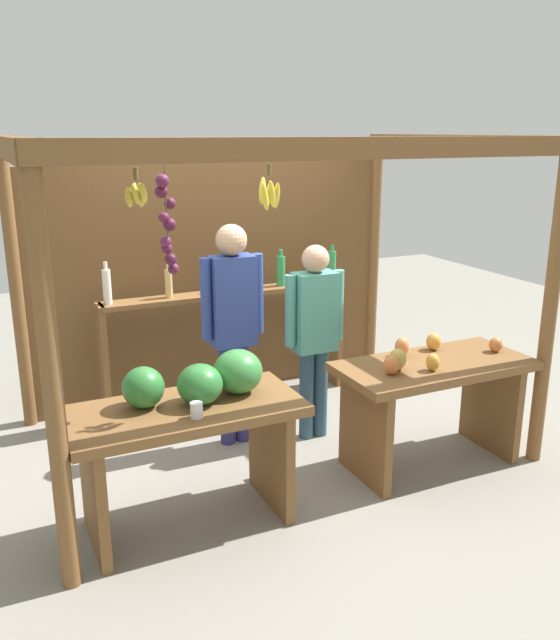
% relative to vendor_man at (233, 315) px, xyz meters
% --- Properties ---
extents(ground_plane, '(12.00, 12.00, 0.00)m').
position_rel_vendor_man_xyz_m(ground_plane, '(0.23, -0.09, -1.01)').
color(ground_plane, gray).
rests_on(ground_plane, ground).
extents(market_stall, '(3.37, 2.30, 2.27)m').
position_rel_vendor_man_xyz_m(market_stall, '(0.23, 0.41, 0.33)').
color(market_stall, brown).
rests_on(market_stall, ground).
extents(fruit_counter_left, '(1.36, 0.64, 1.03)m').
position_rel_vendor_man_xyz_m(fruit_counter_left, '(-0.61, -0.89, -0.33)').
color(fruit_counter_left, brown).
rests_on(fruit_counter_left, ground).
extents(fruit_counter_right, '(1.36, 0.64, 0.91)m').
position_rel_vendor_man_xyz_m(fruit_counter_right, '(1.12, -0.91, -0.43)').
color(fruit_counter_right, brown).
rests_on(fruit_counter_right, ground).
extents(bottle_shelf_unit, '(2.16, 0.22, 1.33)m').
position_rel_vendor_man_xyz_m(bottle_shelf_unit, '(0.25, 0.73, -0.21)').
color(bottle_shelf_unit, brown).
rests_on(bottle_shelf_unit, ground).
extents(vendor_man, '(0.48, 0.23, 1.67)m').
position_rel_vendor_man_xyz_m(vendor_man, '(0.00, 0.00, 0.00)').
color(vendor_man, navy).
rests_on(vendor_man, ground).
extents(vendor_woman, '(0.48, 0.20, 1.50)m').
position_rel_vendor_man_xyz_m(vendor_woman, '(0.58, -0.17, -0.11)').
color(vendor_woman, '#2D4D60').
rests_on(vendor_woman, ground).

